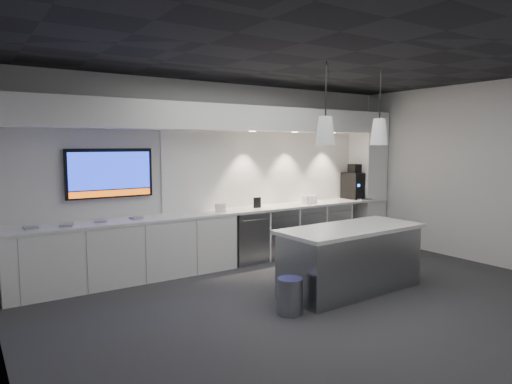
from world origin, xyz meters
TOP-DOWN VIEW (x-y plane):
  - floor at (0.00, 0.00)m, footprint 7.00×7.00m
  - ceiling at (0.00, 0.00)m, footprint 7.00×7.00m
  - wall_back at (0.00, 2.50)m, footprint 7.00×0.00m
  - wall_right at (3.50, 0.00)m, footprint 0.00×7.00m
  - back_counter at (0.00, 2.17)m, footprint 6.80×0.65m
  - left_base_cabinets at (-1.75, 2.17)m, footprint 3.30×0.63m
  - fridge_unit_a at (0.25, 2.17)m, footprint 0.60×0.61m
  - fridge_unit_b at (0.88, 2.17)m, footprint 0.60×0.61m
  - fridge_unit_c at (1.51, 2.17)m, footprint 0.60×0.61m
  - fridge_unit_d at (2.14, 2.17)m, footprint 0.60×0.61m
  - backsplash at (1.20, 2.48)m, footprint 4.60×0.03m
  - soffit at (0.00, 2.20)m, footprint 6.90×0.60m
  - column at (3.20, 2.20)m, footprint 0.55×0.55m
  - wall_tv at (-1.90, 2.45)m, footprint 1.25×0.07m
  - island at (0.62, 0.07)m, footprint 2.10×0.96m
  - bin at (-0.58, -0.15)m, footprint 0.31×0.31m
  - coffee_machine at (2.85, 2.20)m, footprint 0.38×0.55m
  - sign_black at (0.49, 2.17)m, footprint 0.14×0.03m
  - sign_white at (-0.28, 2.06)m, footprint 0.18×0.04m
  - cup_cluster at (1.59, 2.10)m, footprint 0.27×0.17m
  - tray_a at (-3.01, 2.16)m, footprint 0.18×0.18m
  - tray_b at (-2.59, 2.11)m, footprint 0.20×0.20m
  - tray_c at (-2.13, 2.17)m, footprint 0.19×0.19m
  - tray_d at (-1.61, 2.17)m, footprint 0.19×0.19m
  - pendant_left at (0.13, 0.07)m, footprint 0.25×0.25m
  - pendant_right at (1.11, 0.07)m, footprint 0.25×0.25m

SIDE VIEW (x-z plane):
  - floor at x=0.00m, z-range 0.00..0.00m
  - bin at x=-0.58m, z-range 0.00..0.42m
  - fridge_unit_a at x=0.25m, z-range 0.00..0.85m
  - fridge_unit_b at x=0.88m, z-range 0.00..0.85m
  - fridge_unit_c at x=1.51m, z-range 0.00..0.85m
  - fridge_unit_d at x=2.14m, z-range 0.00..0.85m
  - left_base_cabinets at x=-1.75m, z-range 0.00..0.86m
  - island at x=0.62m, z-range 0.00..0.88m
  - back_counter at x=0.00m, z-range 0.86..0.90m
  - tray_a at x=-3.01m, z-range 0.90..0.92m
  - tray_b at x=-2.59m, z-range 0.90..0.92m
  - tray_c at x=-2.13m, z-range 0.90..0.92m
  - tray_d at x=-1.61m, z-range 0.90..0.92m
  - sign_white at x=-0.28m, z-range 0.90..1.04m
  - cup_cluster at x=1.59m, z-range 0.90..1.05m
  - sign_black at x=0.49m, z-range 0.90..1.08m
  - coffee_machine at x=2.85m, z-range 0.84..1.53m
  - column at x=3.20m, z-range 0.00..2.60m
  - wall_back at x=0.00m, z-range -2.00..5.00m
  - wall_right at x=3.50m, z-range -2.00..5.00m
  - backsplash at x=1.20m, z-range 0.90..2.20m
  - wall_tv at x=-1.90m, z-range 1.20..1.92m
  - pendant_left at x=0.13m, z-range 1.62..2.68m
  - pendant_right at x=1.11m, z-range 1.62..2.68m
  - soffit at x=0.00m, z-range 2.20..2.60m
  - ceiling at x=0.00m, z-range 3.00..3.00m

